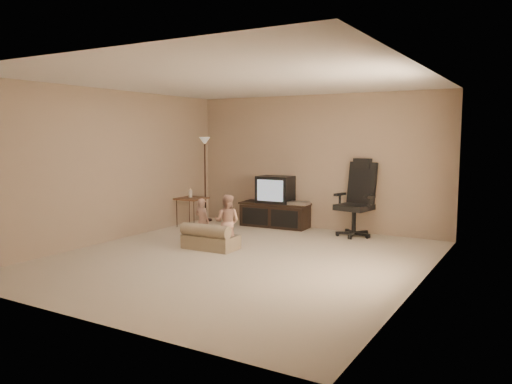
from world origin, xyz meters
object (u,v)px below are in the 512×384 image
at_px(toddler_left, 202,221).
at_px(child_sofa, 209,239).
at_px(tv_stand, 275,206).
at_px(toddler_right, 227,222).
at_px(floor_lamp, 205,160).
at_px(side_table, 191,199).
at_px(office_chair, 357,208).

bearing_deg(toddler_left, child_sofa, 146.58).
bearing_deg(toddler_left, tv_stand, -93.83).
bearing_deg(toddler_left, toddler_right, 176.40).
bearing_deg(floor_lamp, tv_stand, 4.65).
relative_size(side_table, floor_lamp, 0.44).
bearing_deg(floor_lamp, child_sofa, -52.67).
relative_size(toddler_left, toddler_right, 0.88).
distance_m(floor_lamp, toddler_left, 2.39).
distance_m(tv_stand, office_chair, 1.64).
height_order(office_chair, side_table, office_chair).
height_order(child_sofa, toddler_right, toddler_right).
bearing_deg(toddler_right, toddler_left, -22.67).
height_order(side_table, toddler_right, toddler_right).
bearing_deg(tv_stand, toddler_left, -100.95).
relative_size(floor_lamp, child_sofa, 2.04).
relative_size(tv_stand, floor_lamp, 0.81).
bearing_deg(toddler_right, office_chair, -139.71).
xyz_separation_m(office_chair, toddler_left, (-1.93, -1.90, -0.11)).
distance_m(side_table, toddler_left, 1.64).
bearing_deg(child_sofa, side_table, 134.32).
xyz_separation_m(tv_stand, side_table, (-1.42, -0.78, 0.13)).
bearing_deg(child_sofa, floor_lamp, 126.31).
bearing_deg(office_chair, floor_lamp, -167.76).
height_order(tv_stand, toddler_right, tv_stand).
distance_m(side_table, child_sofa, 2.06).
height_order(side_table, toddler_left, side_table).
bearing_deg(tv_stand, child_sofa, -91.91).
height_order(tv_stand, floor_lamp, floor_lamp).
xyz_separation_m(tv_stand, child_sofa, (0.02, -2.20, -0.24)).
xyz_separation_m(office_chair, side_table, (-3.05, -0.72, 0.05)).
xyz_separation_m(tv_stand, office_chair, (1.64, -0.06, 0.08)).
bearing_deg(floor_lamp, toddler_left, -55.25).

